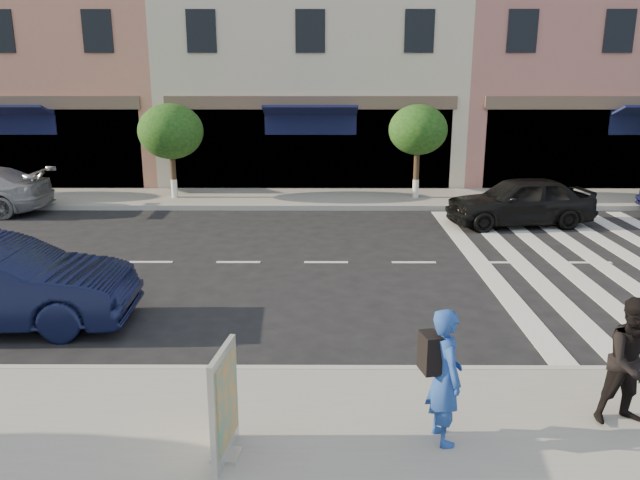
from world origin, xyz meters
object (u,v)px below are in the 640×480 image
at_px(photographer, 445,376).
at_px(car_far_mid, 520,201).
at_px(walker, 634,362).
at_px(poster_board, 225,406).

bearing_deg(photographer, car_far_mid, -33.29).
height_order(photographer, walker, photographer).
relative_size(photographer, car_far_mid, 0.39).
bearing_deg(car_far_mid, poster_board, -38.11).
bearing_deg(car_far_mid, photographer, -28.72).
relative_size(photographer, poster_board, 1.25).
relative_size(walker, poster_board, 1.24).
bearing_deg(poster_board, photographer, 16.41).
height_order(poster_board, car_far_mid, poster_board).
bearing_deg(walker, poster_board, -178.36).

